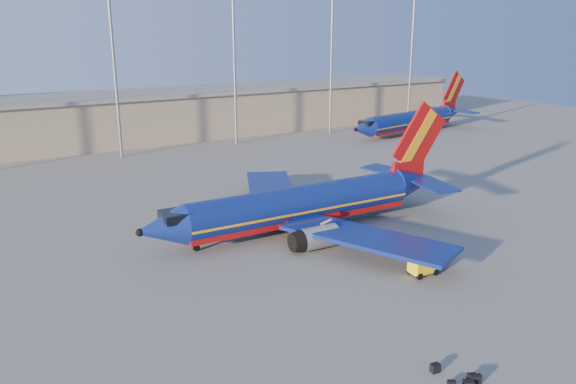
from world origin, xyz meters
The scene contains 7 objects.
ground centered at (0.00, 0.00, 0.00)m, with size 220.00×220.00×0.00m, color slate.
terminal_building centered at (10.00, 58.00, 4.32)m, with size 122.00×16.00×8.50m.
light_mast_row centered at (5.00, 46.00, 17.55)m, with size 101.60×1.60×28.65m.
aircraft_main centered at (1.71, 3.28, 2.53)m, with size 34.95×33.63×11.84m.
aircraft_second centered at (48.03, 37.45, 2.57)m, with size 32.83×13.08×11.18m.
baggage_tug centered at (3.70, -10.84, 0.85)m, with size 2.33×1.47×1.63m.
luggage_pile centered at (-5.04, -22.81, 0.23)m, with size 2.61×3.79×0.53m.
Camera 1 is at (-27.58, -40.97, 19.29)m, focal length 35.00 mm.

